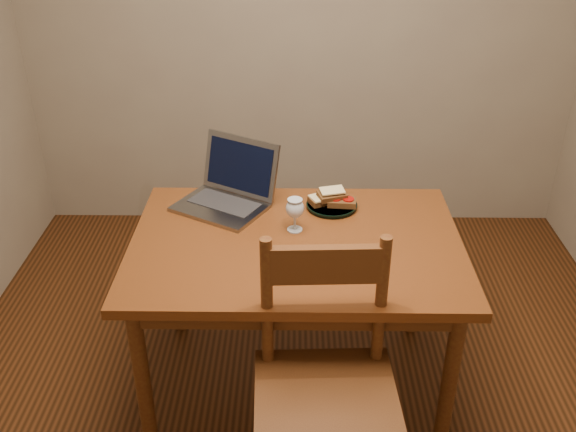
{
  "coord_description": "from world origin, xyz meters",
  "views": [
    {
      "loc": [
        -0.03,
        -2.03,
        2.06
      ],
      "look_at": [
        -0.06,
        0.2,
        0.8
      ],
      "focal_mm": 40.0,
      "sensor_mm": 36.0,
      "label": 1
    }
  ],
  "objects_px": {
    "chair": "(326,379)",
    "laptop": "(230,188)",
    "plate": "(332,206)",
    "milk_glass": "(295,215)",
    "table": "(296,259)"
  },
  "relations": [
    {
      "from": "table",
      "to": "laptop",
      "type": "distance_m",
      "value": 0.46
    },
    {
      "from": "chair",
      "to": "plate",
      "type": "relative_size",
      "value": 2.32
    },
    {
      "from": "chair",
      "to": "laptop",
      "type": "bearing_deg",
      "value": 111.4
    },
    {
      "from": "milk_glass",
      "to": "chair",
      "type": "bearing_deg",
      "value": -80.58
    },
    {
      "from": "chair",
      "to": "table",
      "type": "bearing_deg",
      "value": 97.74
    },
    {
      "from": "plate",
      "to": "laptop",
      "type": "height_order",
      "value": "laptop"
    },
    {
      "from": "plate",
      "to": "milk_glass",
      "type": "distance_m",
      "value": 0.25
    },
    {
      "from": "chair",
      "to": "milk_glass",
      "type": "xyz_separation_m",
      "value": [
        -0.11,
        0.64,
        0.26
      ]
    },
    {
      "from": "chair",
      "to": "milk_glass",
      "type": "height_order",
      "value": "chair"
    },
    {
      "from": "plate",
      "to": "table",
      "type": "bearing_deg",
      "value": -119.06
    },
    {
      "from": "milk_glass",
      "to": "laptop",
      "type": "bearing_deg",
      "value": 139.99
    },
    {
      "from": "table",
      "to": "milk_glass",
      "type": "xyz_separation_m",
      "value": [
        -0.01,
        0.08,
        0.16
      ]
    },
    {
      "from": "table",
      "to": "laptop",
      "type": "bearing_deg",
      "value": 132.14
    },
    {
      "from": "table",
      "to": "plate",
      "type": "relative_size",
      "value": 5.95
    },
    {
      "from": "table",
      "to": "plate",
      "type": "height_order",
      "value": "plate"
    }
  ]
}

